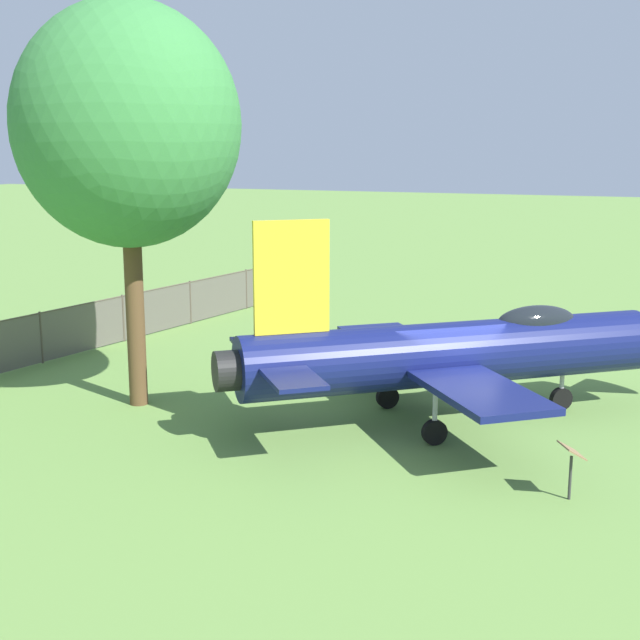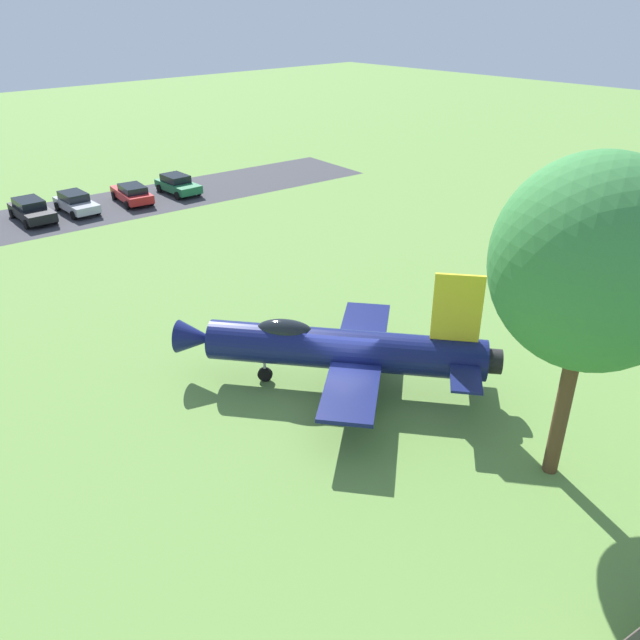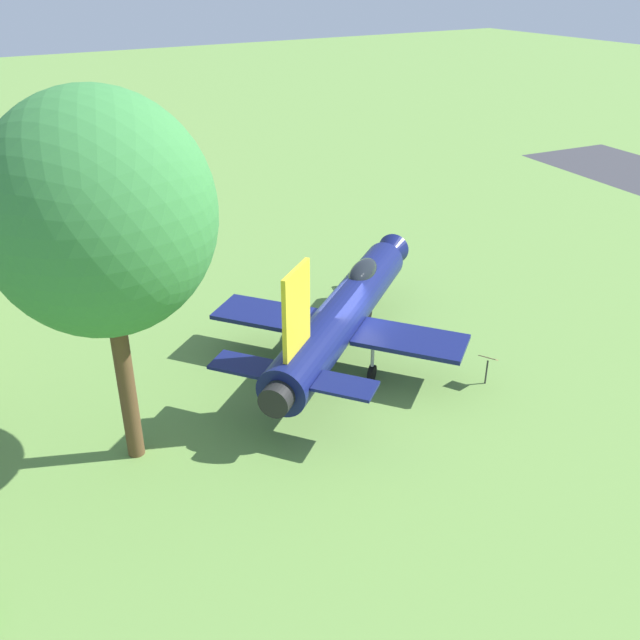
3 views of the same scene
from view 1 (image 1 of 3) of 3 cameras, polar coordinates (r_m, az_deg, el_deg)
The scene contains 5 objects.
ground_plane at distance 22.41m, azimuth 8.44°, elevation -6.58°, with size 200.00×200.00×0.00m, color #668E42.
display_jet at distance 22.07m, azimuth 9.41°, elevation -2.01°, with size 11.36×9.97×5.21m.
shade_tree at distance 23.08m, azimuth -12.56°, elevation 12.33°, with size 5.85×5.63×10.50m.
perimeter_fence at distance 30.22m, azimuth -15.23°, elevation -0.37°, with size 4.67×25.30×1.68m.
info_plaque at distance 17.93m, azimuth 16.19°, elevation -8.73°, with size 0.64×0.72×1.14m.
Camera 1 is at (-4.63, 20.80, 6.93)m, focal length 48.71 mm.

